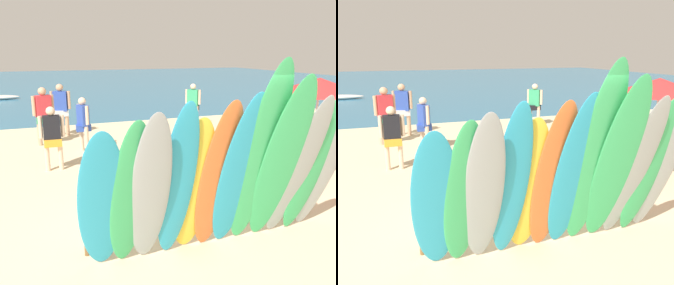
# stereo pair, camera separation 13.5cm
# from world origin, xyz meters

# --- Properties ---
(ground) EXTENTS (60.00, 60.00, 0.00)m
(ground) POSITION_xyz_m (0.00, 14.00, 0.00)
(ground) COLOR beige
(ocean_water) EXTENTS (60.00, 40.00, 0.02)m
(ocean_water) POSITION_xyz_m (0.00, 29.38, 0.01)
(ocean_water) COLOR teal
(ocean_water) RESTS_ON ground
(surfboard_rack) EXTENTS (3.72, 0.07, 0.70)m
(surfboard_rack) POSITION_xyz_m (0.00, 0.00, 0.57)
(surfboard_rack) COLOR brown
(surfboard_rack) RESTS_ON ground
(surfboard_teal_0) EXTENTS (0.62, 0.84, 1.99)m
(surfboard_teal_0) POSITION_xyz_m (-1.67, -0.62, 0.99)
(surfboard_teal_0) COLOR #289EC6
(surfboard_teal_0) RESTS_ON ground
(surfboard_green_1) EXTENTS (0.55, 0.86, 2.08)m
(surfboard_green_1) POSITION_xyz_m (-1.34, -0.65, 1.04)
(surfboard_green_1) COLOR #38B266
(surfboard_green_1) RESTS_ON ground
(surfboard_grey_2) EXTENTS (0.55, 0.94, 2.17)m
(surfboard_grey_2) POSITION_xyz_m (-1.09, -0.70, 1.09)
(surfboard_grey_2) COLOR #999EA3
(surfboard_grey_2) RESTS_ON ground
(surfboard_teal_3) EXTENTS (0.49, 0.81, 2.25)m
(surfboard_teal_3) POSITION_xyz_m (-0.72, -0.65, 1.13)
(surfboard_teal_3) COLOR #289EC6
(surfboard_teal_3) RESTS_ON ground
(surfboard_yellow_4) EXTENTS (0.60, 0.74, 2.03)m
(surfboard_yellow_4) POSITION_xyz_m (-0.45, -0.55, 1.01)
(surfboard_yellow_4) COLOR yellow
(surfboard_yellow_4) RESTS_ON ground
(surfboard_orange_5) EXTENTS (0.60, 0.79, 2.23)m
(surfboard_orange_5) POSITION_xyz_m (-0.12, -0.61, 1.11)
(surfboard_orange_5) COLOR orange
(surfboard_orange_5) RESTS_ON ground
(surfboard_teal_6) EXTENTS (0.61, 0.87, 2.32)m
(surfboard_teal_6) POSITION_xyz_m (0.15, -0.66, 1.16)
(surfboard_teal_6) COLOR #289EC6
(surfboard_teal_6) RESTS_ON ground
(surfboard_green_7) EXTENTS (0.58, 1.02, 2.71)m
(surfboard_green_7) POSITION_xyz_m (0.41, -0.74, 1.36)
(surfboard_green_7) COLOR #38B266
(surfboard_green_7) RESTS_ON ground
(surfboard_green_8) EXTENTS (0.67, 1.11, 2.53)m
(surfboard_green_8) POSITION_xyz_m (0.72, -0.78, 1.26)
(surfboard_green_8) COLOR #38B266
(surfboard_green_8) RESTS_ON ground
(surfboard_grey_9) EXTENTS (0.60, 0.99, 2.26)m
(surfboard_grey_9) POSITION_xyz_m (1.07, -0.72, 1.13)
(surfboard_grey_9) COLOR #999EA3
(surfboard_grey_9) RESTS_ON ground
(surfboard_green_10) EXTENTS (0.57, 0.85, 2.21)m
(surfboard_green_10) POSITION_xyz_m (1.37, -0.66, 1.11)
(surfboard_green_10) COLOR #38B266
(surfboard_green_10) RESTS_ON ground
(surfboard_grey_11) EXTENTS (0.58, 0.97, 2.46)m
(surfboard_grey_11) POSITION_xyz_m (1.65, -0.68, 1.23)
(surfboard_grey_11) COLOR #999EA3
(surfboard_grey_11) RESTS_ON ground
(beachgoer_photographing) EXTENTS (0.63, 0.35, 1.73)m
(beachgoer_photographing) POSITION_xyz_m (-2.08, 6.63, 1.00)
(beachgoer_photographing) COLOR tan
(beachgoer_photographing) RESTS_ON ground
(beachgoer_strolling) EXTENTS (0.58, 0.24, 1.53)m
(beachgoer_strolling) POSITION_xyz_m (-1.99, 4.00, 0.88)
(beachgoer_strolling) COLOR beige
(beachgoer_strolling) RESTS_ON ground
(beachgoer_midbeach) EXTENTS (0.40, 0.55, 1.53)m
(beachgoer_midbeach) POSITION_xyz_m (-1.09, 5.43, 0.88)
(beachgoer_midbeach) COLOR beige
(beachgoer_midbeach) RESTS_ON ground
(beachgoer_by_water) EXTENTS (0.63, 0.35, 1.72)m
(beachgoer_by_water) POSITION_xyz_m (-1.51, 7.66, 0.99)
(beachgoer_by_water) COLOR tan
(beachgoer_by_water) RESTS_ON ground
(beachgoer_near_rack) EXTENTS (0.46, 0.45, 1.59)m
(beachgoer_near_rack) POSITION_xyz_m (3.23, 7.62, 0.92)
(beachgoer_near_rack) COLOR beige
(beachgoer_near_rack) RESTS_ON ground
(beach_chair_red) EXTENTS (0.65, 0.81, 0.80)m
(beach_chair_red) POSITION_xyz_m (2.99, 2.84, 0.43)
(beach_chair_red) COLOR #B7B7BC
(beach_chair_red) RESTS_ON ground
(beach_chair_blue) EXTENTS (0.64, 0.79, 0.82)m
(beach_chair_blue) POSITION_xyz_m (4.26, 2.73, 0.43)
(beach_chair_blue) COLOR #B7B7BC
(beach_chair_blue) RESTS_ON ground
(beach_umbrella) EXTENTS (1.96, 1.96, 2.22)m
(beach_umbrella) POSITION_xyz_m (3.30, 1.40, 2.05)
(beach_umbrella) COLOR silver
(beach_umbrella) RESTS_ON ground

